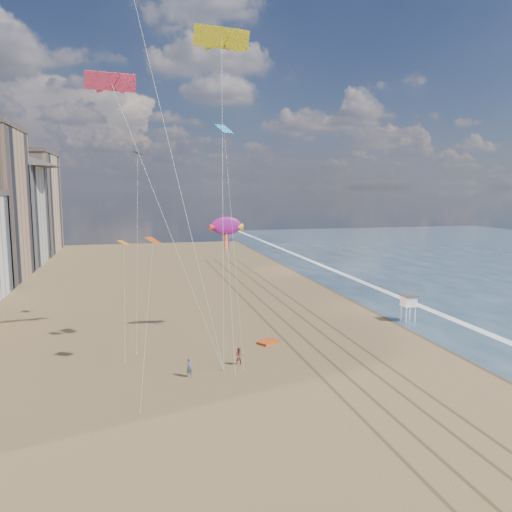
{
  "coord_description": "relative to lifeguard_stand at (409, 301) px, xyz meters",
  "views": [
    {
      "loc": [
        -17.43,
        -29.28,
        17.29
      ],
      "look_at": [
        -3.96,
        26.0,
        9.5
      ],
      "focal_mm": 35.0,
      "sensor_mm": 36.0,
      "label": 1
    }
  ],
  "objects": [
    {
      "name": "ground",
      "position": [
        -16.94,
        -27.7,
        -2.66
      ],
      "size": [
        260.0,
        260.0,
        0.0
      ],
      "primitive_type": "plane",
      "color": "brown",
      "rests_on": "ground"
    },
    {
      "name": "kite_flyer_b",
      "position": [
        -24.79,
        -10.78,
        -1.77
      ],
      "size": [
        1.03,
        0.91,
        1.78
      ],
      "primitive_type": "imported",
      "rotation": [
        0.0,
        0.0,
        -0.32
      ],
      "color": "#98534D",
      "rests_on": "ground"
    },
    {
      "name": "tracks",
      "position": [
        -14.39,
        2.3,
        -2.65
      ],
      "size": [
        7.68,
        120.0,
        0.01
      ],
      "color": "brown",
      "rests_on": "ground"
    },
    {
      "name": "small_kites",
      "position": [
        -30.71,
        -3.57,
        15.28
      ],
      "size": [
        12.21,
        17.77,
        12.6
      ],
      "color": "#299DDC",
      "rests_on": "ground"
    },
    {
      "name": "lifeguard_stand",
      "position": [
        0.0,
        0.0,
        0.0
      ],
      "size": [
        1.91,
        1.91,
        3.45
      ],
      "color": "white",
      "rests_on": "ground"
    },
    {
      "name": "grounded_kite",
      "position": [
        -20.24,
        -4.74,
        -2.53
      ],
      "size": [
        2.74,
        2.51,
        0.26
      ],
      "primitive_type": "cube",
      "rotation": [
        0.0,
        0.0,
        0.59
      ],
      "color": "#DB4C12",
      "rests_on": "ground"
    },
    {
      "name": "foam",
      "position": [
        6.26,
        12.3,
        -2.66
      ],
      "size": [
        260.0,
        260.0,
        0.0
      ],
      "primitive_type": "plane",
      "color": "white",
      "rests_on": "ground"
    },
    {
      "name": "kite_flyer_a",
      "position": [
        -29.89,
        -12.7,
        -1.76
      ],
      "size": [
        0.78,
        0.69,
        1.81
      ],
      "primitive_type": "imported",
      "rotation": [
        0.0,
        0.0,
        0.49
      ],
      "color": "slate",
      "rests_on": "ground"
    },
    {
      "name": "show_kite",
      "position": [
        -23.83,
        1.09,
        10.13
      ],
      "size": [
        4.02,
        8.0,
        19.33
      ],
      "color": "#981786",
      "rests_on": "ground"
    },
    {
      "name": "wet_sand",
      "position": [
        2.06,
        12.3,
        -2.66
      ],
      "size": [
        260.0,
        260.0,
        0.0
      ],
      "primitive_type": "plane",
      "color": "#42301E",
      "rests_on": "ground"
    }
  ]
}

